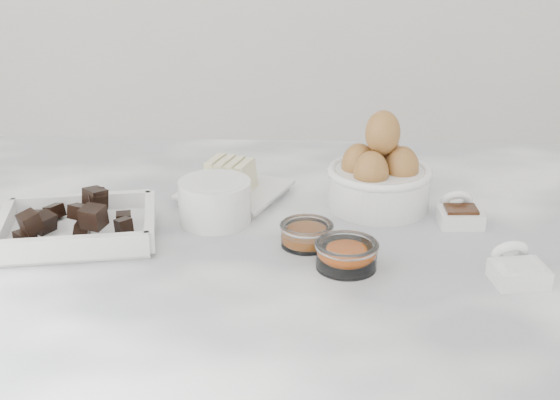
# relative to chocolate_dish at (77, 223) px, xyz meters

# --- Properties ---
(marble_slab) EXTENTS (1.20, 0.80, 0.04)m
(marble_slab) POSITION_rel_chocolate_dish_xyz_m (0.23, 0.01, -0.04)
(marble_slab) COLOR white
(marble_slab) RESTS_ON cabinet
(chocolate_dish) EXTENTS (0.22, 0.18, 0.05)m
(chocolate_dish) POSITION_rel_chocolate_dish_xyz_m (0.00, 0.00, 0.00)
(chocolate_dish) COLOR white
(chocolate_dish) RESTS_ON marble_slab
(butter_plate) EXTENTS (0.17, 0.17, 0.06)m
(butter_plate) POSITION_rel_chocolate_dish_xyz_m (0.18, 0.15, -0.00)
(butter_plate) COLOR white
(butter_plate) RESTS_ON marble_slab
(sugar_ramekin) EXTENTS (0.10, 0.10, 0.06)m
(sugar_ramekin) POSITION_rel_chocolate_dish_xyz_m (0.17, 0.06, 0.01)
(sugar_ramekin) COLOR white
(sugar_ramekin) RESTS_ON marble_slab
(egg_bowl) EXTENTS (0.14, 0.14, 0.14)m
(egg_bowl) POSITION_rel_chocolate_dish_xyz_m (0.39, 0.12, 0.02)
(egg_bowl) COLOR white
(egg_bowl) RESTS_ON marble_slab
(honey_bowl) EXTENTS (0.07, 0.07, 0.03)m
(honey_bowl) POSITION_rel_chocolate_dish_xyz_m (0.29, -0.00, -0.01)
(honey_bowl) COLOR white
(honey_bowl) RESTS_ON marble_slab
(zest_bowl) EXTENTS (0.08, 0.08, 0.03)m
(zest_bowl) POSITION_rel_chocolate_dish_xyz_m (0.34, -0.06, -0.00)
(zest_bowl) COLOR white
(zest_bowl) RESTS_ON marble_slab
(vanilla_spoon) EXTENTS (0.06, 0.07, 0.04)m
(vanilla_spoon) POSITION_rel_chocolate_dish_xyz_m (0.49, 0.07, -0.01)
(vanilla_spoon) COLOR white
(vanilla_spoon) RESTS_ON marble_slab
(salt_spoon) EXTENTS (0.07, 0.08, 0.04)m
(salt_spoon) POSITION_rel_chocolate_dish_xyz_m (0.53, -0.08, -0.01)
(salt_spoon) COLOR white
(salt_spoon) RESTS_ON marble_slab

